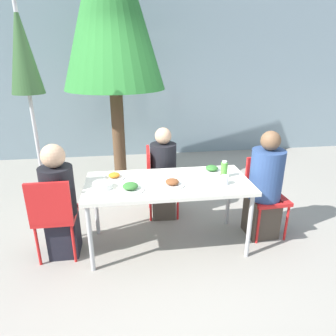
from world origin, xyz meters
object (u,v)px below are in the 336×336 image
(chair_right, at_px, (265,189))
(closed_umbrella, at_px, (24,62))
(salad_bowl, at_px, (103,185))
(person_right, at_px, (265,188))
(bottle, at_px, (224,169))
(chair_far, at_px, (157,177))
(drinking_cup, at_px, (225,180))
(person_left, at_px, (60,204))
(chair_left, at_px, (54,213))
(person_far, at_px, (163,176))

(chair_right, relative_size, closed_umbrella, 0.36)
(closed_umbrella, distance_m, salad_bowl, 1.67)
(person_right, height_order, bottle, person_right)
(person_right, bearing_deg, salad_bowl, 0.96)
(chair_far, height_order, drinking_cup, chair_far)
(person_left, relative_size, bottle, 6.60)
(chair_left, height_order, chair_right, same)
(chair_far, height_order, bottle, bottle)
(person_left, bearing_deg, person_right, 1.48)
(person_right, xyz_separation_m, chair_far, (-1.14, 0.63, -0.05))
(chair_left, height_order, bottle, bottle)
(person_right, distance_m, bottle, 0.55)
(drinking_cup, relative_size, salad_bowl, 0.48)
(chair_right, bearing_deg, bottle, 7.28)
(salad_bowl, bearing_deg, bottle, 4.89)
(person_far, bearing_deg, chair_left, -55.81)
(chair_far, bearing_deg, chair_left, -52.12)
(person_far, bearing_deg, salad_bowl, -41.56)
(chair_left, distance_m, bottle, 1.78)
(bottle, bearing_deg, salad_bowl, -175.11)
(person_left, bearing_deg, person_far, 29.52)
(chair_far, distance_m, bottle, 0.97)
(chair_right, relative_size, chair_far, 1.00)
(closed_umbrella, xyz_separation_m, bottle, (2.07, -0.82, -1.06))
(person_far, bearing_deg, closed_umbrella, -95.94)
(person_left, xyz_separation_m, bottle, (1.69, 0.05, 0.26))
(bottle, xyz_separation_m, salad_bowl, (-1.25, -0.11, -0.06))
(person_right, relative_size, person_far, 1.06)
(closed_umbrella, distance_m, drinking_cup, 2.51)
(person_far, relative_size, closed_umbrella, 0.47)
(chair_left, height_order, drinking_cup, chair_left)
(chair_left, relative_size, person_left, 0.74)
(person_far, bearing_deg, chair_right, 68.62)
(drinking_cup, bearing_deg, person_far, 123.92)
(chair_far, bearing_deg, person_left, -53.79)
(person_left, bearing_deg, salad_bowl, -8.15)
(person_left, distance_m, chair_right, 2.23)
(chair_left, bearing_deg, drinking_cup, -2.06)
(person_right, relative_size, salad_bowl, 6.40)
(chair_right, distance_m, closed_umbrella, 3.03)
(chair_right, height_order, drinking_cup, chair_right)
(person_left, height_order, chair_far, person_left)
(chair_left, distance_m, chair_far, 1.34)
(person_left, bearing_deg, chair_left, -122.07)
(person_far, xyz_separation_m, closed_umbrella, (-1.50, 0.23, 1.34))
(chair_right, bearing_deg, person_right, 57.93)
(person_right, distance_m, person_far, 1.21)
(person_left, xyz_separation_m, person_right, (2.18, 0.06, 0.01))
(chair_right, relative_size, bottle, 4.92)
(chair_far, relative_size, salad_bowl, 4.61)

